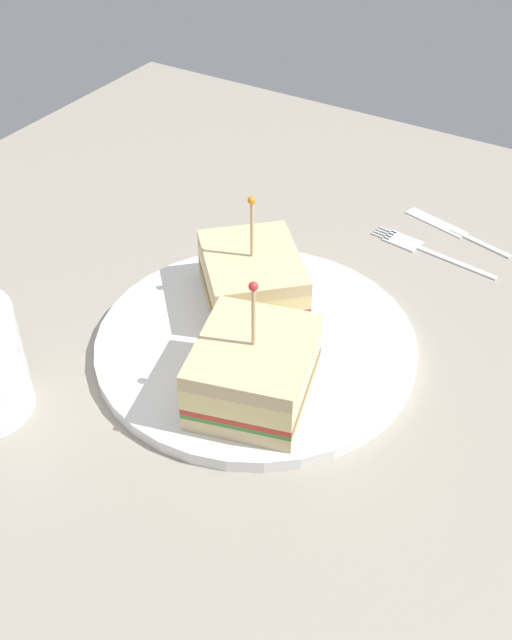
{
  "coord_description": "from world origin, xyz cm",
  "views": [
    {
      "loc": [
        25.43,
        -41.67,
        42.97
      ],
      "look_at": [
        0.0,
        0.0,
        3.09
      ],
      "focal_mm": 43.16,
      "sensor_mm": 36.0,
      "label": 1
    }
  ],
  "objects_px": {
    "knife": "(452,229)",
    "sandwich_half_front": "(254,371)",
    "plate": "(256,343)",
    "sandwich_half_back": "(252,278)",
    "fork": "(419,247)"
  },
  "relations": [
    {
      "from": "plate",
      "to": "sandwich_half_front",
      "type": "height_order",
      "value": "sandwich_half_front"
    },
    {
      "from": "knife",
      "to": "sandwich_half_front",
      "type": "bearing_deg",
      "value": -97.55
    },
    {
      "from": "fork",
      "to": "sandwich_half_front",
      "type": "bearing_deg",
      "value": -95.52
    },
    {
      "from": "plate",
      "to": "sandwich_half_front",
      "type": "relative_size",
      "value": 2.33
    },
    {
      "from": "knife",
      "to": "sandwich_half_back",
      "type": "bearing_deg",
      "value": -116.39
    },
    {
      "from": "sandwich_half_front",
      "to": "knife",
      "type": "xyz_separation_m",
      "value": [
        0.04,
        0.32,
        -0.04
      ]
    },
    {
      "from": "sandwich_half_front",
      "to": "knife",
      "type": "relative_size",
      "value": 0.94
    },
    {
      "from": "sandwich_half_back",
      "to": "knife",
      "type": "height_order",
      "value": "sandwich_half_back"
    },
    {
      "from": "sandwich_half_front",
      "to": "fork",
      "type": "xyz_separation_m",
      "value": [
        0.03,
        0.27,
        -0.04
      ]
    },
    {
      "from": "plate",
      "to": "knife",
      "type": "relative_size",
      "value": 2.2
    },
    {
      "from": "sandwich_half_front",
      "to": "plate",
      "type": "bearing_deg",
      "value": 119.88
    },
    {
      "from": "plate",
      "to": "fork",
      "type": "distance_m",
      "value": 0.22
    },
    {
      "from": "sandwich_half_front",
      "to": "sandwich_half_back",
      "type": "relative_size",
      "value": 0.9
    },
    {
      "from": "fork",
      "to": "knife",
      "type": "relative_size",
      "value": 1.1
    },
    {
      "from": "fork",
      "to": "knife",
      "type": "bearing_deg",
      "value": 71.58
    }
  ]
}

